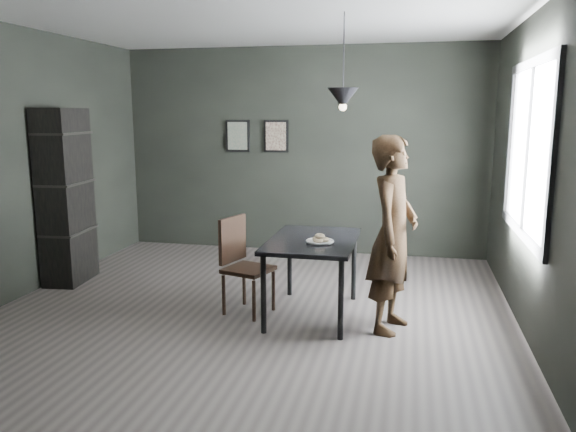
% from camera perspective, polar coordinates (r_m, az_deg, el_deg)
% --- Properties ---
extents(ground, '(5.00, 5.00, 0.00)m').
position_cam_1_polar(ground, '(5.63, -3.64, -9.50)').
color(ground, '#393431').
rests_on(ground, ground).
extents(back_wall, '(5.00, 0.10, 2.80)m').
position_cam_1_polar(back_wall, '(7.74, 1.38, 6.62)').
color(back_wall, black).
rests_on(back_wall, ground).
extents(ceiling, '(5.00, 5.00, 0.02)m').
position_cam_1_polar(ceiling, '(5.36, -4.01, 19.88)').
color(ceiling, silver).
rests_on(ceiling, ground).
extents(window_assembly, '(0.04, 1.96, 1.56)m').
position_cam_1_polar(window_assembly, '(5.38, 23.17, 6.21)').
color(window_assembly, white).
rests_on(window_assembly, ground).
extents(cafe_table, '(0.80, 1.20, 0.75)m').
position_cam_1_polar(cafe_table, '(5.31, 2.52, -3.16)').
color(cafe_table, black).
rests_on(cafe_table, ground).
extents(white_plate, '(0.23, 0.23, 0.01)m').
position_cam_1_polar(white_plate, '(5.14, 3.26, -2.65)').
color(white_plate, white).
rests_on(white_plate, cafe_table).
extents(donut_pile, '(0.16, 0.16, 0.07)m').
position_cam_1_polar(donut_pile, '(5.13, 3.26, -2.32)').
color(donut_pile, beige).
rests_on(donut_pile, white_plate).
extents(woman, '(0.56, 0.72, 1.73)m').
position_cam_1_polar(woman, '(5.00, 10.61, -1.87)').
color(woman, black).
rests_on(woman, ground).
extents(wood_chair, '(0.51, 0.51, 0.93)m').
position_cam_1_polar(wood_chair, '(5.46, -4.78, -4.33)').
color(wood_chair, black).
rests_on(wood_chair, ground).
extents(shelf_unit, '(0.44, 0.69, 1.97)m').
position_cam_1_polar(shelf_unit, '(6.81, -21.65, 1.84)').
color(shelf_unit, black).
rests_on(shelf_unit, ground).
extents(pendant_lamp, '(0.28, 0.28, 0.86)m').
position_cam_1_polar(pendant_lamp, '(5.22, 5.61, 11.85)').
color(pendant_lamp, black).
rests_on(pendant_lamp, ground).
extents(framed_print_left, '(0.34, 0.04, 0.44)m').
position_cam_1_polar(framed_print_left, '(7.92, -5.12, 8.11)').
color(framed_print_left, black).
rests_on(framed_print_left, ground).
extents(framed_print_right, '(0.34, 0.04, 0.44)m').
position_cam_1_polar(framed_print_right, '(7.77, -1.21, 8.11)').
color(framed_print_right, black).
rests_on(framed_print_right, ground).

